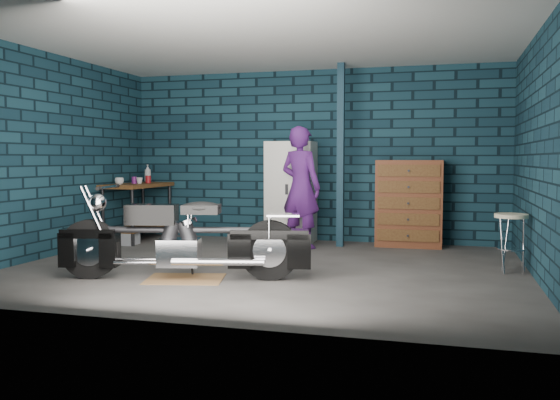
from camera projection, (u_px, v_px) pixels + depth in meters
The scene contains 16 objects.
ground at pixel (267, 268), 7.10m from camera, with size 6.00×6.00×0.00m, color #53504E.
room_walls at pixel (279, 111), 7.50m from camera, with size 6.02×5.01×2.71m.
support_post at pixel (341, 156), 8.73m from camera, with size 0.10×0.10×2.70m, color #122B39.
workbench at pixel (138, 212), 9.47m from camera, with size 0.60×1.40×0.91m, color brown.
drip_mat at pixel (185, 279), 6.40m from camera, with size 0.82×0.61×0.01m, color brown.
motorcycle at pixel (184, 233), 6.37m from camera, with size 2.31×0.63×1.02m, color black, non-canonical shape.
person at pixel (301, 187), 8.62m from camera, with size 0.65×0.43×1.77m, color #511D6E.
storage_bin at pixel (123, 236), 9.00m from camera, with size 0.41×0.29×0.26m, color #93959B.
locker at pixel (291, 192), 9.26m from camera, with size 0.73×0.52×1.57m, color silver.
tool_chest at pixel (409, 203), 8.78m from camera, with size 0.96×0.53×1.28m, color brown.
shop_stool at pixel (511, 243), 6.77m from camera, with size 0.37×0.37×0.68m, color beige, non-canonical shape.
cup_a at pixel (119, 181), 9.01m from camera, with size 0.13×0.13×0.11m, color beige.
cup_b at pixel (139, 181), 9.36m from camera, with size 0.10×0.10×0.10m, color beige.
mug_purple at pixel (134, 180), 9.39m from camera, with size 0.08×0.08×0.11m, color #691B6E.
mug_red at pixel (148, 179), 9.52m from camera, with size 0.09×0.09×0.12m, color maroon.
bottle at pixel (148, 173), 9.97m from camera, with size 0.11×0.11×0.30m, color #93959B.
Camera 1 is at (2.05, -6.72, 1.30)m, focal length 38.00 mm.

